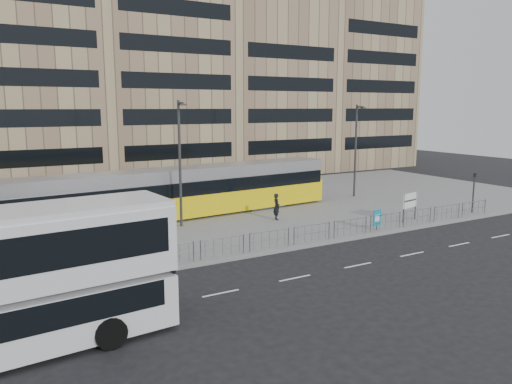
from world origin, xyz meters
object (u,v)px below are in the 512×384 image
pedestrian (277,207)px  lamp_post_east (356,147)px  tram (142,197)px  ad_panel (377,218)px  traffic_light_west (127,228)px  traffic_light_east (474,187)px  lamp_post_west (180,159)px  station_sign (410,202)px

pedestrian → lamp_post_east: size_ratio=0.23×
tram → ad_panel: size_ratio=23.17×
traffic_light_west → ad_panel: bearing=-9.8°
traffic_light_east → lamp_post_east: bearing=123.4°
pedestrian → lamp_post_west: 7.79m
pedestrian → lamp_post_west: (-6.71, 1.52, 3.67)m
tram → traffic_light_west: (-3.56, -9.10, 0.13)m
lamp_post_west → lamp_post_east: lamp_post_west is taller
station_sign → lamp_post_west: size_ratio=0.24×
pedestrian → lamp_post_west: lamp_post_west is taller
lamp_post_east → traffic_light_east: bearing=-71.9°
tram → pedestrian: tram is taller
tram → lamp_post_west: lamp_post_west is taller
tram → lamp_post_east: size_ratio=3.79×
station_sign → traffic_light_west: traffic_light_west is taller
traffic_light_east → pedestrian: bearing=174.7°
ad_panel → traffic_light_west: traffic_light_west is taller
station_sign → traffic_light_west: (-20.23, -0.04, 0.57)m
pedestrian → traffic_light_east: (14.45, -5.44, 1.01)m
ad_panel → traffic_light_east: bearing=-2.8°
station_sign → traffic_light_east: bearing=-15.9°
station_sign → traffic_light_east: (6.45, -0.35, 0.57)m
tram → pedestrian: bearing=-29.4°
station_sign → ad_panel: size_ratio=1.50×
traffic_light_east → lamp_post_east: lamp_post_east is taller
ad_panel → lamp_post_east: lamp_post_east is taller
ad_panel → traffic_light_west: size_ratio=0.44×
station_sign → lamp_post_east: 10.55m
ad_panel → pedestrian: pedestrian is taller
station_sign → lamp_post_east: size_ratio=0.25×
tram → traffic_light_west: tram is taller
ad_panel → lamp_post_west: lamp_post_west is taller
station_sign → lamp_post_east: bearing=58.6°
pedestrian → traffic_light_east: traffic_light_east is taller
traffic_light_east → ad_panel: bearing=-162.2°
tram → pedestrian: (8.67, -3.97, -0.88)m
traffic_light_east → lamp_post_west: 22.43m
station_sign → traffic_light_east: traffic_light_east is taller
pedestrian → lamp_post_east: 12.58m
traffic_light_west → pedestrian: bearing=15.6°
lamp_post_east → ad_panel: bearing=-124.3°
ad_panel → lamp_post_west: bearing=140.4°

